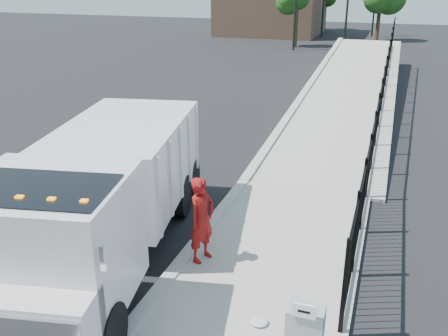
% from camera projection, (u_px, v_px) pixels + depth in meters
% --- Properties ---
extents(ground, '(120.00, 120.00, 0.00)m').
position_uv_depth(ground, '(195.00, 248.00, 11.62)').
color(ground, black).
rests_on(ground, ground).
extents(sidewalk, '(3.55, 12.00, 0.12)m').
position_uv_depth(sidewalk, '(251.00, 315.00, 9.26)').
color(sidewalk, '#9E998E').
rests_on(sidewalk, ground).
extents(curb, '(0.30, 12.00, 0.16)m').
position_uv_depth(curb, '(157.00, 294.00, 9.83)').
color(curb, '#ADAAA3').
rests_on(curb, ground).
extents(ramp, '(3.95, 24.06, 3.19)m').
position_uv_depth(ramp, '(353.00, 101.00, 25.08)').
color(ramp, '#9E998E').
rests_on(ramp, ground).
extents(iron_fence, '(0.10, 28.00, 1.80)m').
position_uv_depth(iron_fence, '(381.00, 104.00, 20.80)').
color(iron_fence, black).
rests_on(iron_fence, ground).
extents(truck, '(4.25, 8.84, 2.91)m').
position_uv_depth(truck, '(98.00, 196.00, 10.43)').
color(truck, black).
rests_on(truck, ground).
extents(worker, '(0.65, 0.81, 1.92)m').
position_uv_depth(worker, '(202.00, 220.00, 10.62)').
color(worker, maroon).
rests_on(worker, sidewalk).
extents(arrow_sign, '(0.35, 0.04, 0.22)m').
position_uv_depth(arrow_sign, '(304.00, 311.00, 7.12)').
color(arrow_sign, white).
rests_on(arrow_sign, utility_cabinet).
extents(debris, '(0.32, 0.32, 0.08)m').
position_uv_depth(debris, '(259.00, 322.00, 8.93)').
color(debris, silver).
rests_on(debris, sidewalk).
extents(tree_0, '(2.28, 2.28, 5.14)m').
position_uv_depth(tree_0, '(297.00, 0.00, 41.83)').
color(tree_0, '#382314').
rests_on(tree_0, ground).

